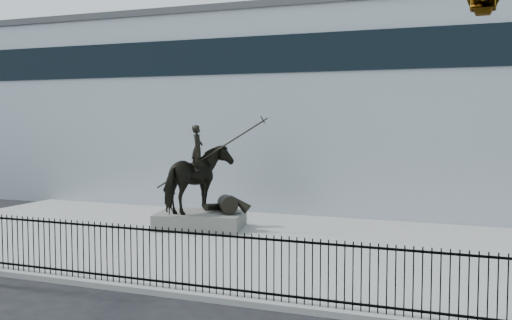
% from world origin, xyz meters
% --- Properties ---
extents(ground, '(120.00, 120.00, 0.00)m').
position_xyz_m(ground, '(0.00, 0.00, 0.00)').
color(ground, black).
rests_on(ground, ground).
extents(plaza, '(30.00, 12.00, 0.15)m').
position_xyz_m(plaza, '(0.00, 7.00, 0.07)').
color(plaza, gray).
rests_on(plaza, ground).
extents(building, '(44.00, 14.00, 9.00)m').
position_xyz_m(building, '(0.00, 20.00, 4.50)').
color(building, silver).
rests_on(building, ground).
extents(picket_fence, '(22.10, 0.10, 1.50)m').
position_xyz_m(picket_fence, '(0.00, 1.25, 0.90)').
color(picket_fence, black).
rests_on(picket_fence, plaza).
extents(statue_plinth, '(3.58, 2.84, 0.60)m').
position_xyz_m(statue_plinth, '(-4.22, 8.68, 0.45)').
color(statue_plinth, '#63615B').
rests_on(statue_plinth, plaza).
extents(equestrian_statue, '(3.98, 2.93, 3.45)m').
position_xyz_m(equestrian_statue, '(-4.16, 8.69, 1.99)').
color(equestrian_statue, black).
rests_on(equestrian_statue, statue_plinth).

